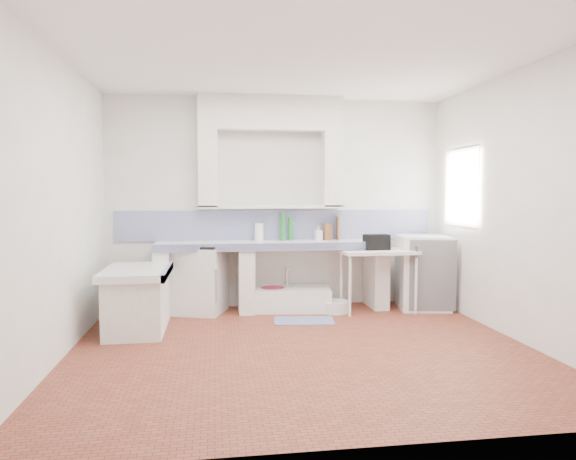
{
  "coord_description": "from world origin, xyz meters",
  "views": [
    {
      "loc": [
        -0.84,
        -4.86,
        1.51
      ],
      "look_at": [
        0.0,
        1.0,
        1.1
      ],
      "focal_mm": 31.82,
      "sensor_mm": 36.0,
      "label": 1
    }
  ],
  "objects": [
    {
      "name": "counter_slab",
      "position": [
        -0.1,
        1.7,
        0.86
      ],
      "size": [
        3.0,
        0.6,
        0.08
      ],
      "primitive_type": "cube",
      "color": "white",
      "rests_on": "ground"
    },
    {
      "name": "counter_lip",
      "position": [
        -0.1,
        1.42,
        0.86
      ],
      "size": [
        3.0,
        0.04,
        0.1
      ],
      "primitive_type": "cube",
      "color": "navy",
      "rests_on": "ground"
    },
    {
      "name": "sink",
      "position": [
        0.11,
        1.7,
        0.13
      ],
      "size": [
        1.14,
        0.71,
        0.26
      ],
      "primitive_type": "cube",
      "rotation": [
        0.0,
        0.0,
        -0.13
      ],
      "color": "white",
      "rests_on": "ground"
    },
    {
      "name": "water_bottle_a",
      "position": [
        -0.04,
        1.85,
        0.14
      ],
      "size": [
        0.09,
        0.09,
        0.28
      ],
      "primitive_type": "cylinder",
      "rotation": [
        0.0,
        0.0,
        0.36
      ],
      "color": "silver",
      "rests_on": "ground"
    },
    {
      "name": "soap_bottle",
      "position": [
        0.53,
        1.84,
        1.0
      ],
      "size": [
        0.11,
        0.11,
        0.2
      ],
      "primitive_type": "imported",
      "rotation": [
        0.0,
        0.0,
        0.22
      ],
      "color": "white",
      "rests_on": "counter_slab"
    },
    {
      "name": "stove",
      "position": [
        -1.05,
        1.7,
        0.42
      ],
      "size": [
        0.75,
        0.73,
        0.84
      ],
      "primitive_type": "cube",
      "rotation": [
        0.0,
        0.0,
        -0.32
      ],
      "color": "white",
      "rests_on": "ground"
    },
    {
      "name": "bucket_blue",
      "position": [
        0.4,
        1.61,
        0.14
      ],
      "size": [
        0.31,
        0.31,
        0.28
      ],
      "primitive_type": "cylinder",
      "rotation": [
        0.0,
        0.0,
        -0.02
      ],
      "color": "blue",
      "rests_on": "ground"
    },
    {
      "name": "counter_pier_mid",
      "position": [
        -0.45,
        1.7,
        0.41
      ],
      "size": [
        0.2,
        0.55,
        0.82
      ],
      "primitive_type": "cube",
      "color": "white",
      "rests_on": "ground"
    },
    {
      "name": "green_bottle_a",
      "position": [
        0.05,
        1.85,
        1.08
      ],
      "size": [
        0.11,
        0.11,
        0.36
      ],
      "primitive_type": "cylinder",
      "rotation": [
        0.0,
        0.0,
        0.43
      ],
      "color": "#226A2B",
      "rests_on": "counter_slab"
    },
    {
      "name": "basin_white",
      "position": [
        0.68,
        1.46,
        0.07
      ],
      "size": [
        0.4,
        0.4,
        0.15
      ],
      "primitive_type": "cylinder",
      "rotation": [
        0.0,
        0.0,
        0.07
      ],
      "color": "white",
      "rests_on": "ground"
    },
    {
      "name": "lace_valance",
      "position": [
        2.28,
        1.2,
        1.98
      ],
      "size": [
        0.01,
        0.84,
        0.24
      ],
      "primitive_type": "cube",
      "color": "white",
      "rests_on": "ground"
    },
    {
      "name": "backsplash",
      "position": [
        0.0,
        1.99,
        1.1
      ],
      "size": [
        4.27,
        0.03,
        0.4
      ],
      "primitive_type": "cube",
      "color": "navy",
      "rests_on": "ground"
    },
    {
      "name": "wall_right",
      "position": [
        2.25,
        0.0,
        1.4
      ],
      "size": [
        0.0,
        4.5,
        4.5
      ],
      "primitive_type": "plane",
      "rotation": [
        1.57,
        0.0,
        -1.57
      ],
      "color": "white",
      "rests_on": "ground"
    },
    {
      "name": "paper_towel",
      "position": [
        -0.27,
        1.85,
        1.02
      ],
      "size": [
        0.15,
        0.15,
        0.23
      ],
      "primitive_type": "cylinder",
      "rotation": [
        0.0,
        0.0,
        0.31
      ],
      "color": "white",
      "rests_on": "counter_slab"
    },
    {
      "name": "wall_left",
      "position": [
        -2.25,
        0.0,
        1.4
      ],
      "size": [
        0.0,
        4.5,
        4.5
      ],
      "primitive_type": "plane",
      "rotation": [
        1.57,
        0.0,
        1.57
      ],
      "color": "white",
      "rests_on": "ground"
    },
    {
      "name": "water_bottle_b",
      "position": [
        0.21,
        1.85,
        0.15
      ],
      "size": [
        0.08,
        0.08,
        0.3
      ],
      "primitive_type": "cylinder",
      "rotation": [
        0.0,
        0.0,
        0.04
      ],
      "color": "silver",
      "rests_on": "ground"
    },
    {
      "name": "wall_front",
      "position": [
        0.0,
        -2.0,
        1.4
      ],
      "size": [
        4.5,
        0.0,
        4.5
      ],
      "primitive_type": "plane",
      "rotation": [
        -1.57,
        0.0,
        0.0
      ],
      "color": "white",
      "rests_on": "ground"
    },
    {
      "name": "black_bag",
      "position": [
        1.22,
        1.46,
        0.9
      ],
      "size": [
        0.32,
        0.19,
        0.2
      ],
      "primitive_type": "cube",
      "rotation": [
        0.0,
        0.0,
        0.03
      ],
      "color": "black",
      "rests_on": "side_table"
    },
    {
      "name": "green_bottle_b",
      "position": [
        0.16,
        1.85,
        1.05
      ],
      "size": [
        0.07,
        0.07,
        0.31
      ],
      "primitive_type": "cylinder",
      "rotation": [
        0.0,
        0.0,
        -0.04
      ],
      "color": "#226A2B",
      "rests_on": "counter_slab"
    },
    {
      "name": "alcove_mass",
      "position": [
        -0.1,
        1.88,
        2.58
      ],
      "size": [
        1.9,
        0.25,
        0.45
      ],
      "primitive_type": "cube",
      "color": "white",
      "rests_on": "ground"
    },
    {
      "name": "cutting_board",
      "position": [
        0.8,
        1.85,
        1.06
      ],
      "size": [
        0.05,
        0.24,
        0.32
      ],
      "primitive_type": "cube",
      "rotation": [
        0.0,
        0.0,
        -0.12
      ],
      "color": "brown",
      "rests_on": "counter_slab"
    },
    {
      "name": "peninsula_base",
      "position": [
        -1.7,
        0.9,
        0.31
      ],
      "size": [
        0.6,
        1.0,
        0.62
      ],
      "primitive_type": "cube",
      "color": "white",
      "rests_on": "ground"
    },
    {
      "name": "bucket_red",
      "position": [
        -0.1,
        1.74,
        0.15
      ],
      "size": [
        0.35,
        0.35,
        0.29
      ],
      "primitive_type": "cylinder",
      "rotation": [
        0.0,
        0.0,
        -0.15
      ],
      "color": "#B71536",
      "rests_on": "ground"
    },
    {
      "name": "side_table",
      "position": [
        1.23,
        1.43,
        0.4
      ],
      "size": [
        0.96,
        0.54,
        0.04
      ],
      "primitive_type": "cube",
      "rotation": [
        0.0,
        0.0,
        0.01
      ],
      "color": "white",
      "rests_on": "ground"
    },
    {
      "name": "wall_back",
      "position": [
        0.0,
        2.0,
        1.4
      ],
      "size": [
        4.5,
        0.0,
        4.5
      ],
      "primitive_type": "plane",
      "rotation": [
        1.57,
        0.0,
        0.0
      ],
      "color": "white",
      "rests_on": "ground"
    },
    {
      "name": "window_frame",
      "position": [
        2.42,
        1.2,
        1.6
      ],
      "size": [
        0.35,
        0.86,
        1.06
      ],
      "primitive_type": "cube",
      "color": "#371E11",
      "rests_on": "ground"
    },
    {
      "name": "counter_pier_left",
      "position": [
        -1.5,
        1.7,
        0.41
      ],
      "size": [
        0.2,
        0.55,
        0.82
      ],
      "primitive_type": "cube",
      "color": "white",
      "rests_on": "ground"
    },
    {
      "name": "counter_pier_right",
      "position": [
        1.3,
        1.7,
        0.41
      ],
      "size": [
        0.2,
        0.55,
        0.82
      ],
      "primitive_type": "cube",
      "color": "white",
      "rests_on": "ground"
    },
    {
      "name": "peninsula_top",
      "position": [
        -1.7,
        0.9,
        0.66
      ],
      "size": [
        0.7,
        1.1,
        0.08
      ],
      "primitive_type": "cube",
      "color": "white",
      "rests_on": "ground"
    },
    {
      "name": "peninsula_lip",
      "position": [
        -1.37,
        0.9,
        0.66
      ],
      "size": [
        0.04,
        1.1,
        0.1
      ],
      "primitive_type": "cube",
      "color": "navy",
      "rests_on": "ground"
    },
    {
      "name": "fridge",
      "position": [
        1.89,
        1.53,
        0.48
      ],
      "size": [
        0.72,
        0.72,
        0.97
      ],
      "primitive_type": "cube",
      "rotation": [
        0.0,
        0.0,
        -0.17
      ],
      "color": "white",
      "rests_on": "ground"
    },
    {
      "name": "knife_block",
      "position": [
        0.66,
        1.85,
        1.01
      ],
      "size": [
        0.13,
        0.12,
        0.22
      ],
      "primitive_type": "cube",
      "rotation": [
        0.0,
        0.0,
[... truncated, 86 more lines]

